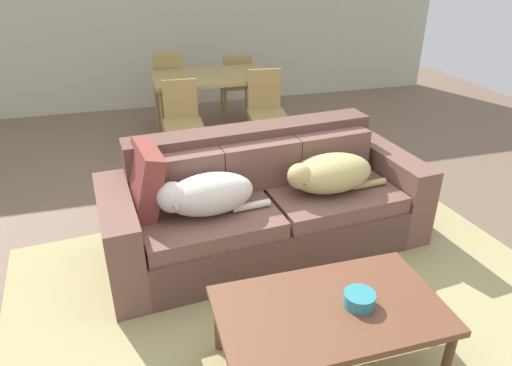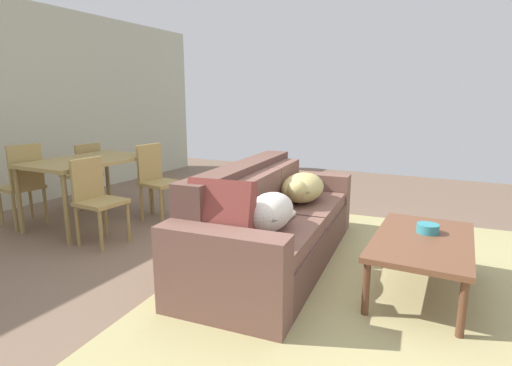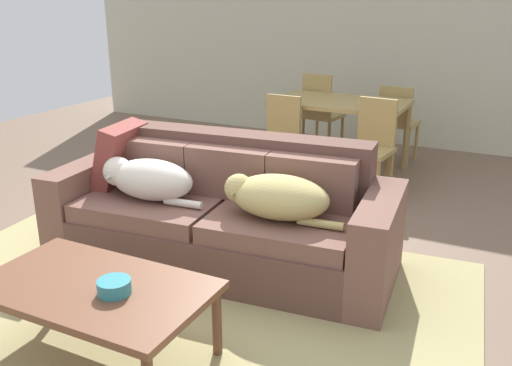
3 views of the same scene
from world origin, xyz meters
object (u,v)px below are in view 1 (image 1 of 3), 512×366
Objects in this scene: dining_chair_near_right at (266,108)px; dining_chair_far_right at (237,82)px; dining_chair_near_left at (182,118)px; dog_on_right_cushion at (329,173)px; dining_table at (211,81)px; bowl_on_coffee_table at (359,299)px; dining_chair_far_left at (170,86)px; throw_pillow_by_left_arm at (143,181)px; couch at (265,205)px; coffee_table at (330,314)px; dog_on_left_cushion at (205,195)px.

dining_chair_far_right is (-0.04, 1.20, -0.02)m from dining_chair_near_right.
dining_chair_far_right is (0.88, 1.22, 0.00)m from dining_chair_near_left.
dining_table is at bearing 94.01° from dog_on_right_cushion.
dog_on_right_cushion is at bearing 93.40° from dining_chair_far_right.
dining_table reaches higher than bowl_on_coffee_table.
dining_chair_far_right is at bearing 53.82° from dining_table.
dining_chair_far_left reaches higher than dog_on_right_cushion.
throw_pillow_by_left_arm reaches higher than bowl_on_coffee_table.
bowl_on_coffee_table is (0.12, -1.28, 0.13)m from couch.
dining_table is (-0.07, 3.63, 0.22)m from bowl_on_coffee_table.
couch is at bearing 88.72° from coffee_table.
bowl_on_coffee_table is at bearing 104.48° from dining_chair_far_left.
throw_pillow_by_left_arm reaches higher than dog_on_left_cushion.
dining_chair_far_left reaches higher than coffee_table.
dog_on_right_cushion is 4.82× the size of bowl_on_coffee_table.
dining_chair_far_left is (-0.49, 4.20, 0.06)m from bowl_on_coffee_table.
throw_pillow_by_left_arm is 1.85m from dining_chair_near_left.
bowl_on_coffee_table is 0.19× the size of dining_chair_near_left.
dining_chair_near_right is (1.03, 1.98, -0.10)m from dog_on_left_cushion.
dining_chair_near_right reaches higher than couch.
bowl_on_coffee_table is 3.64m from dining_table.
dog_on_left_cushion is 1.17m from coffee_table.
dining_chair_near_right is at bearing 82.02° from bowl_on_coffee_table.
dining_table reaches higher than coffee_table.
dining_chair_near_right reaches higher than coffee_table.
throw_pillow_by_left_arm is at bearing -122.07° from dining_chair_near_right.
dining_chair_near_right is at bearing 79.23° from coffee_table.
dining_chair_far_left is (-0.42, 0.57, -0.17)m from dining_table.
dining_chair_near_left is (-0.83, 1.87, -0.12)m from dog_on_right_cushion.
dog_on_left_cushion is 0.89× the size of dining_chair_near_left.
couch reaches higher than dog_on_right_cushion.
dining_chair_far_left reaches higher than dog_on_left_cushion.
dining_table is 1.40× the size of dining_chair_far_left.
dog_on_right_cushion reaches higher than coffee_table.
dog_on_right_cushion is at bearing 74.00° from bowl_on_coffee_table.
coffee_table is (-0.48, -1.14, -0.21)m from dog_on_right_cushion.
dining_chair_far_right is (0.87, 0.05, -0.04)m from dining_chair_far_left.
dining_table is (-0.40, 2.48, 0.09)m from dog_on_right_cushion.
dining_chair_near_left is 1.17m from dining_chair_far_left.
dog_on_right_cushion is 2.51m from dining_table.
bowl_on_coffee_table is at bearing -91.83° from dining_chair_near_right.
dining_table is 0.80m from dining_chair_far_right.
dog_on_right_cushion is 0.92× the size of dining_chair_far_right.
dog_on_right_cushion is 0.92× the size of dining_chair_near_left.
bowl_on_coffee_table is at bearing -51.99° from throw_pillow_by_left_arm.
dining_chair_near_left is 1.00× the size of dining_chair_far_right.
dining_chair_near_left is at bearing 74.56° from throw_pillow_by_left_arm.
dining_chair_near_left is (0.49, 1.77, -0.19)m from throw_pillow_by_left_arm.
throw_pillow_by_left_arm is 0.54× the size of dining_chair_near_left.
dog_on_right_cushion is 0.60× the size of dining_table.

